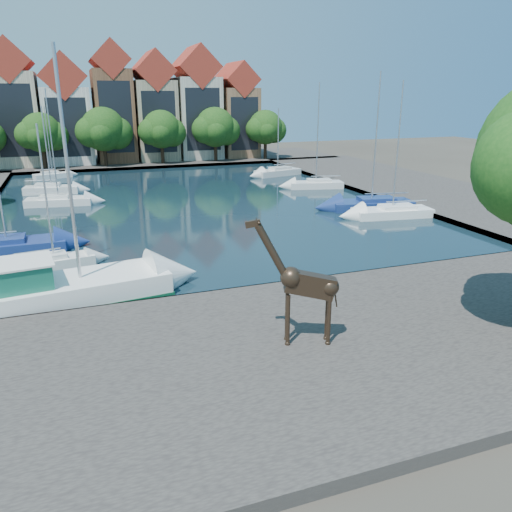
% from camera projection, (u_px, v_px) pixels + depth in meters
% --- Properties ---
extents(ground, '(160.00, 160.00, 0.00)m').
position_uv_depth(ground, '(287.00, 289.00, 27.26)').
color(ground, '#38332B').
rests_on(ground, ground).
extents(water_basin, '(38.00, 50.00, 0.08)m').
position_uv_depth(water_basin, '(190.00, 202.00, 48.71)').
color(water_basin, black).
rests_on(water_basin, ground).
extents(near_quay, '(50.00, 14.00, 0.50)m').
position_uv_depth(near_quay, '(353.00, 342.00, 20.93)').
color(near_quay, '#45413B').
rests_on(near_quay, ground).
extents(far_quay, '(60.00, 16.00, 0.50)m').
position_uv_depth(far_quay, '(144.00, 161.00, 77.25)').
color(far_quay, '#45413B').
rests_on(far_quay, ground).
extents(right_quay, '(14.00, 52.00, 0.50)m').
position_uv_depth(right_quay, '(406.00, 185.00, 56.73)').
color(right_quay, '#45413B').
rests_on(right_quay, ground).
extents(townhouse_west_mid, '(5.94, 9.18, 16.79)m').
position_uv_depth(townhouse_west_mid, '(16.00, 108.00, 69.26)').
color(townhouse_west_mid, beige).
rests_on(townhouse_west_mid, far_quay).
extents(townhouse_west_inner, '(6.43, 9.18, 15.15)m').
position_uv_depth(townhouse_west_inner, '(67.00, 114.00, 71.64)').
color(townhouse_west_inner, silver).
rests_on(townhouse_west_inner, far_quay).
extents(townhouse_center, '(5.44, 9.18, 16.93)m').
position_uv_depth(townhouse_center, '(113.00, 107.00, 73.43)').
color(townhouse_center, brown).
rests_on(townhouse_center, far_quay).
extents(townhouse_east_inner, '(5.94, 9.18, 15.79)m').
position_uv_depth(townhouse_east_inner, '(154.00, 111.00, 75.56)').
color(townhouse_east_inner, tan).
rests_on(townhouse_east_inner, far_quay).
extents(townhouse_east_mid, '(6.43, 9.18, 16.65)m').
position_uv_depth(townhouse_east_mid, '(196.00, 108.00, 77.55)').
color(townhouse_east_mid, beige).
rests_on(townhouse_east_mid, far_quay).
extents(townhouse_east_end, '(5.44, 9.18, 14.43)m').
position_uv_depth(townhouse_east_end, '(236.00, 114.00, 79.97)').
color(townhouse_east_end, '#8B6142').
rests_on(townhouse_east_end, far_quay).
extents(far_tree_west, '(6.76, 5.20, 7.36)m').
position_uv_depth(far_tree_west, '(42.00, 134.00, 66.33)').
color(far_tree_west, '#332114').
rests_on(far_tree_west, far_quay).
extents(far_tree_mid_west, '(7.80, 6.00, 8.00)m').
position_uv_depth(far_tree_mid_west, '(104.00, 131.00, 68.85)').
color(far_tree_mid_west, '#332114').
rests_on(far_tree_mid_west, far_quay).
extents(far_tree_mid_east, '(7.02, 5.40, 7.52)m').
position_uv_depth(far_tree_mid_east, '(162.00, 131.00, 71.49)').
color(far_tree_mid_east, '#332114').
rests_on(far_tree_mid_east, far_quay).
extents(far_tree_east, '(7.54, 5.80, 7.84)m').
position_uv_depth(far_tree_east, '(216.00, 129.00, 74.05)').
color(far_tree_east, '#332114').
rests_on(far_tree_east, far_quay).
extents(far_tree_far_east, '(6.76, 5.20, 7.36)m').
position_uv_depth(far_tree_far_east, '(266.00, 128.00, 76.69)').
color(far_tree_far_east, '#332114').
rests_on(far_tree_far_east, far_quay).
extents(giraffe_statue, '(3.53, 1.49, 5.16)m').
position_uv_depth(giraffe_statue, '(303.00, 284.00, 19.60)').
color(giraffe_statue, '#312318').
rests_on(giraffe_statue, near_quay).
extents(motorsailer, '(11.69, 4.79, 12.25)m').
position_uv_depth(motorsailer, '(45.00, 287.00, 24.71)').
color(motorsailer, white).
rests_on(motorsailer, water_basin).
extents(sailboat_left_a, '(4.76, 2.28, 8.51)m').
position_uv_depth(sailboat_left_a, '(54.00, 260.00, 30.17)').
color(sailboat_left_a, silver).
rests_on(sailboat_left_a, water_basin).
extents(sailboat_left_b, '(7.32, 2.61, 11.66)m').
position_uv_depth(sailboat_left_b, '(7.00, 244.00, 33.03)').
color(sailboat_left_b, navy).
rests_on(sailboat_left_b, water_basin).
extents(sailboat_left_c, '(6.18, 2.88, 10.53)m').
position_uv_depth(sailboat_left_c, '(59.00, 199.00, 47.30)').
color(sailboat_left_c, silver).
rests_on(sailboat_left_c, water_basin).
extents(sailboat_left_d, '(5.71, 2.70, 8.92)m').
position_uv_depth(sailboat_left_d, '(52.00, 188.00, 52.80)').
color(sailboat_left_d, silver).
rests_on(sailboat_left_d, water_basin).
extents(sailboat_left_e, '(4.71, 2.93, 8.64)m').
position_uv_depth(sailboat_left_e, '(53.00, 174.00, 62.23)').
color(sailboat_left_e, white).
rests_on(sailboat_left_e, water_basin).
extents(sailboat_right_a, '(6.98, 3.27, 11.12)m').
position_uv_depth(sailboat_right_a, '(392.00, 210.00, 42.72)').
color(sailboat_right_a, white).
rests_on(sailboat_right_a, water_basin).
extents(sailboat_right_b, '(7.81, 3.96, 11.93)m').
position_uv_depth(sailboat_right_b, '(371.00, 203.00, 45.65)').
color(sailboat_right_b, navy).
rests_on(sailboat_right_b, water_basin).
extents(sailboat_right_c, '(6.22, 3.38, 11.23)m').
position_uv_depth(sailboat_right_c, '(316.00, 183.00, 55.81)').
color(sailboat_right_c, silver).
rests_on(sailboat_right_c, water_basin).
extents(sailboat_right_d, '(6.46, 3.63, 8.35)m').
position_uv_depth(sailboat_right_d, '(278.00, 171.00, 64.41)').
color(sailboat_right_d, beige).
rests_on(sailboat_right_d, water_basin).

